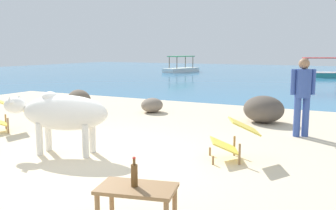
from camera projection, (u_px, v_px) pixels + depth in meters
The scene contains 13 objects.
sand_beach at pixel (95, 162), 6.10m from camera, with size 18.00×14.00×0.04m, color beige.
water_surface at pixel (299, 77), 25.44m from camera, with size 60.00×36.00×0.03m, color teal.
cow at pixel (62, 113), 6.43m from camera, with size 1.94×0.99×1.08m.
low_bench_table at pixel (137, 195), 3.67m from camera, with size 0.84×0.61×0.47m.
bottle at pixel (134, 175), 3.65m from camera, with size 0.07×0.07×0.30m.
deck_chair_near at pixel (234, 137), 6.10m from camera, with size 0.92×0.82×0.68m.
deck_chair_far at pixel (4, 114), 8.24m from camera, with size 0.87×0.93×0.68m.
person_standing at pixel (303, 91), 7.68m from camera, with size 0.46×0.32×1.62m.
shore_rock_large at pixel (264, 109), 9.26m from camera, with size 1.03×0.92×0.67m, color brown.
shore_rock_medium at pixel (152, 105), 10.79m from camera, with size 0.72×0.62×0.41m, color gray.
shore_rock_small at pixel (79, 100), 11.03m from camera, with size 0.88×0.67×0.63m, color #6B5B4C.
boat_white at pixel (181, 69), 30.47m from camera, with size 1.88×3.83×1.29m.
boat_teal at pixel (322, 73), 24.89m from camera, with size 3.84×2.39×1.29m.
Camera 1 is at (3.76, -4.70, 1.84)m, focal length 40.08 mm.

